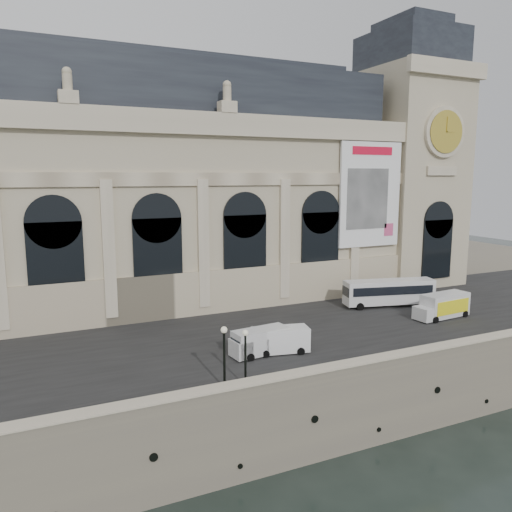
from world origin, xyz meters
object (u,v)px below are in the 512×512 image
(lamp_left, at_px, (224,358))
(lamp_right, at_px, (245,359))
(van_b, at_px, (277,340))
(van_c, at_px, (257,342))
(box_truck, at_px, (442,306))
(bus_right, at_px, (389,292))

(lamp_left, height_order, lamp_right, lamp_left)
(van_b, distance_m, lamp_right, 7.57)
(van_b, relative_size, lamp_left, 1.14)
(van_b, relative_size, van_c, 1.01)
(box_truck, xyz_separation_m, lamp_right, (-26.65, -7.37, 0.81))
(bus_right, distance_m, lamp_left, 29.42)
(van_c, xyz_separation_m, lamp_left, (-5.10, -5.24, 1.18))
(bus_right, relative_size, van_c, 2.08)
(van_c, distance_m, box_truck, 23.18)
(van_c, relative_size, lamp_right, 1.22)
(bus_right, height_order, lamp_left, lamp_left)
(van_b, height_order, box_truck, box_truck)
(van_b, distance_m, lamp_left, 8.58)
(bus_right, height_order, van_c, bus_right)
(lamp_left, relative_size, lamp_right, 1.08)
(van_b, distance_m, van_c, 1.78)
(lamp_right, bearing_deg, box_truck, 15.46)
(van_b, bearing_deg, bus_right, 23.73)
(lamp_left, bearing_deg, box_truck, 14.14)
(van_b, height_order, lamp_right, lamp_right)
(box_truck, bearing_deg, van_b, -174.40)
(bus_right, bearing_deg, van_c, -158.61)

